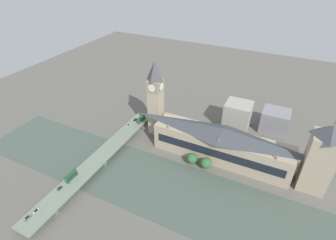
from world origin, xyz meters
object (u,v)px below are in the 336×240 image
(road_bridge, at_px, (99,159))
(car_southbound_lead, at_px, (36,211))
(double_decker_bus_mid, at_px, (71,176))
(car_northbound_tail, at_px, (129,125))
(car_northbound_lead, at_px, (28,218))
(parliament_hall, at_px, (221,144))
(car_southbound_mid, at_px, (135,120))
(clock_tower, at_px, (155,97))
(car_northbound_mid, at_px, (60,188))
(victoria_tower, at_px, (320,158))
(double_decker_bus_lead, at_px, (141,119))

(road_bridge, height_order, car_southbound_lead, car_southbound_lead)
(double_decker_bus_mid, relative_size, car_northbound_tail, 2.23)
(car_northbound_lead, bearing_deg, parliament_hall, -38.26)
(car_northbound_tail, distance_m, car_southbound_mid, 10.85)
(road_bridge, distance_m, car_southbound_lead, 58.35)
(clock_tower, relative_size, car_southbound_mid, 18.09)
(car_northbound_lead, xyz_separation_m, car_northbound_tail, (112.71, -0.48, -0.07))
(parliament_hall, xyz_separation_m, car_southbound_mid, (10.60, 88.27, -8.77))
(car_northbound_mid, bearing_deg, parliament_hall, -45.86)
(victoria_tower, distance_m, car_northbound_tail, 157.99)
(car_southbound_lead, bearing_deg, car_northbound_mid, 2.24)
(victoria_tower, height_order, car_northbound_tail, victoria_tower)
(clock_tower, xyz_separation_m, double_decker_bus_lead, (1.96, 17.54, -29.06))
(car_northbound_tail, bearing_deg, car_northbound_lead, 179.76)
(car_northbound_mid, height_order, car_southbound_mid, car_northbound_mid)
(clock_tower, xyz_separation_m, car_northbound_mid, (-96.51, 24.59, -30.95))
(double_decker_bus_lead, relative_size, car_northbound_tail, 2.48)
(car_northbound_lead, relative_size, car_northbound_tail, 0.97)
(double_decker_bus_lead, relative_size, car_northbound_lead, 2.55)
(parliament_hall, xyz_separation_m, car_southbound_lead, (-106.96, 88.24, -8.70))
(double_decker_bus_lead, bearing_deg, car_southbound_lead, 177.00)
(parliament_hall, xyz_separation_m, double_decker_bus_mid, (-75.30, 88.54, -6.73))
(car_northbound_mid, height_order, car_northbound_tail, car_northbound_mid)
(clock_tower, xyz_separation_m, car_southbound_lead, (-117.06, 23.78, -30.94))
(parliament_hall, distance_m, road_bridge, 98.95)
(double_decker_bus_lead, height_order, car_southbound_lead, double_decker_bus_lead)
(road_bridge, height_order, car_northbound_mid, car_northbound_mid)
(car_northbound_lead, bearing_deg, car_southbound_mid, -0.38)
(car_northbound_tail, xyz_separation_m, car_southbound_lead, (-106.71, -0.36, 0.08))
(clock_tower, height_order, victoria_tower, clock_tower)
(clock_tower, height_order, car_southbound_lead, clock_tower)
(victoria_tower, bearing_deg, parliament_hall, 90.05)
(parliament_hall, bearing_deg, road_bridge, 119.67)
(victoria_tower, height_order, car_southbound_lead, victoria_tower)
(car_northbound_mid, bearing_deg, car_southbound_mid, -0.46)
(victoria_tower, bearing_deg, car_northbound_mid, 118.83)
(clock_tower, xyz_separation_m, victoria_tower, (-10.04, -132.52, -10.56))
(double_decker_bus_mid, distance_m, car_northbound_lead, 37.73)
(parliament_hall, bearing_deg, double_decker_bus_mid, 130.38)
(car_southbound_lead, bearing_deg, parliament_hall, -39.52)
(car_northbound_tail, bearing_deg, double_decker_bus_mid, -179.95)
(road_bridge, bearing_deg, car_northbound_mid, 174.62)
(victoria_tower, relative_size, car_southbound_mid, 14.88)
(car_northbound_lead, relative_size, car_northbound_mid, 1.14)
(double_decker_bus_lead, height_order, double_decker_bus_mid, double_decker_bus_mid)
(car_northbound_lead, bearing_deg, victoria_tower, -54.27)
(car_southbound_lead, height_order, car_southbound_mid, car_southbound_lead)
(road_bridge, bearing_deg, double_decker_bus_lead, -3.30)
(road_bridge, relative_size, car_northbound_tail, 31.23)
(double_decker_bus_mid, bearing_deg, car_northbound_tail, 0.05)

